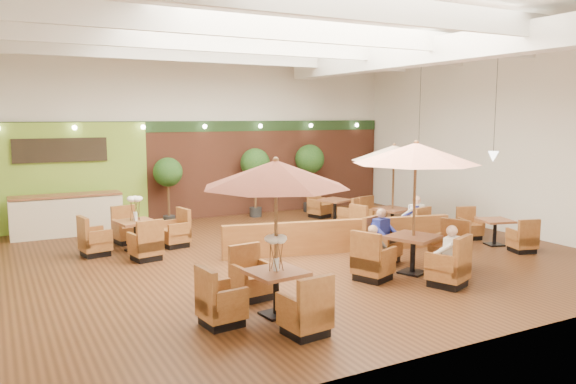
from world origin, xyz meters
TOP-DOWN VIEW (x-y plane):
  - room at (0.25, 1.22)m, footprint 14.04×14.00m
  - service_counter at (-4.40, 5.10)m, footprint 3.00×0.75m
  - booth_divider at (1.37, -0.27)m, footprint 5.82×1.52m
  - table_0 at (-2.14, -3.53)m, footprint 2.61×2.71m
  - table_1 at (1.70, -2.61)m, footprint 3.02×3.02m
  - table_2 at (3.82, 0.83)m, footprint 2.55×2.66m
  - table_3 at (-3.11, 2.24)m, footprint 2.74×2.74m
  - table_4 at (5.40, -1.54)m, footprint 0.97×2.46m
  - table_5 at (3.45, 3.21)m, footprint 1.06×2.65m
  - topiary_0 at (-1.38, 5.30)m, footprint 0.91×0.91m
  - topiary_1 at (1.61, 5.30)m, footprint 1.00×1.00m
  - topiary_2 at (3.72, 5.30)m, footprint 1.03×1.03m
  - diner_0 at (1.70, -3.67)m, footprint 0.45×0.43m
  - diner_1 at (1.70, -1.55)m, footprint 0.44×0.39m
  - diner_2 at (0.64, -2.61)m, footprint 0.39×0.40m
  - diner_3 at (3.88, -0.13)m, footprint 0.42×0.37m
  - diner_4 at (3.88, -0.13)m, footprint 0.39×0.32m

SIDE VIEW (x-z plane):
  - table_4 at x=5.40m, z-range -0.10..0.77m
  - table_5 at x=3.45m, z-range -0.11..0.83m
  - booth_divider at x=1.37m, z-range 0.00..0.82m
  - table_3 at x=-3.11m, z-range -0.35..1.22m
  - service_counter at x=-4.40m, z-range -0.01..1.17m
  - diner_2 at x=0.64m, z-range 0.37..1.08m
  - diner_3 at x=3.88m, z-range 0.36..1.13m
  - diner_0 at x=1.70m, z-range 0.36..1.15m
  - diner_4 at x=3.88m, z-range 0.36..1.15m
  - diner_1 at x=1.70m, z-range 0.36..1.17m
  - topiary_0 at x=-1.38m, z-range 0.52..2.63m
  - topiary_1 at x=1.61m, z-range 0.57..2.89m
  - topiary_2 at x=3.72m, z-range 0.59..2.98m
  - table_2 at x=3.82m, z-range 0.58..3.21m
  - table_0 at x=-2.14m, z-range 0.58..3.30m
  - table_1 at x=1.70m, z-range 0.50..3.39m
  - room at x=0.25m, z-range 0.87..6.39m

